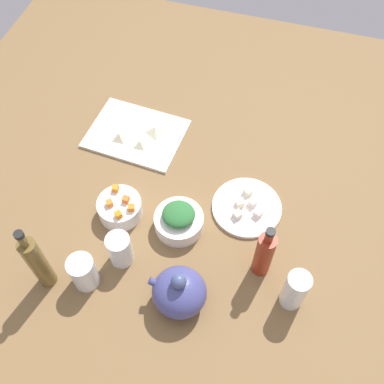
{
  "coord_description": "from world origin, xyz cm",
  "views": [
    {
      "loc": [
        -21.13,
        71.96,
        122.24
      ],
      "look_at": [
        0.0,
        0.0,
        8.0
      ],
      "focal_mm": 42.7,
      "sensor_mm": 36.0,
      "label": 1
    }
  ],
  "objects_px": {
    "bowl_greens": "(179,222)",
    "bottle_0": "(37,262)",
    "plate_tofu": "(247,207)",
    "bottle_1": "(264,254)",
    "drinking_glass_0": "(83,272)",
    "drinking_glass_1": "(295,290)",
    "cutting_board": "(136,134)",
    "bowl_carrots": "(120,208)",
    "teapot": "(179,292)",
    "drinking_glass_2": "(120,249)"
  },
  "relations": [
    {
      "from": "bowl_greens",
      "to": "drinking_glass_1",
      "type": "distance_m",
      "value": 0.38
    },
    {
      "from": "bowl_greens",
      "to": "bottle_0",
      "type": "xyz_separation_m",
      "value": [
        0.3,
        0.26,
        0.09
      ]
    },
    {
      "from": "bowl_greens",
      "to": "teapot",
      "type": "distance_m",
      "value": 0.23
    },
    {
      "from": "bottle_0",
      "to": "bottle_1",
      "type": "distance_m",
      "value": 0.59
    },
    {
      "from": "bowl_carrots",
      "to": "drinking_glass_0",
      "type": "height_order",
      "value": "drinking_glass_0"
    },
    {
      "from": "bowl_greens",
      "to": "bottle_1",
      "type": "xyz_separation_m",
      "value": [
        -0.26,
        0.06,
        0.07
      ]
    },
    {
      "from": "bottle_1",
      "to": "drinking_glass_0",
      "type": "bearing_deg",
      "value": 20.68
    },
    {
      "from": "cutting_board",
      "to": "bowl_greens",
      "type": "xyz_separation_m",
      "value": [
        -0.25,
        0.3,
        0.02
      ]
    },
    {
      "from": "drinking_glass_1",
      "to": "bowl_greens",
      "type": "bearing_deg",
      "value": -20.38
    },
    {
      "from": "bowl_carrots",
      "to": "drinking_glass_2",
      "type": "distance_m",
      "value": 0.15
    },
    {
      "from": "drinking_glass_2",
      "to": "cutting_board",
      "type": "bearing_deg",
      "value": -74.76
    },
    {
      "from": "cutting_board",
      "to": "bowl_greens",
      "type": "relative_size",
      "value": 2.15
    },
    {
      "from": "plate_tofu",
      "to": "teapot",
      "type": "bearing_deg",
      "value": 71.82
    },
    {
      "from": "plate_tofu",
      "to": "drinking_glass_2",
      "type": "height_order",
      "value": "drinking_glass_2"
    },
    {
      "from": "bottle_1",
      "to": "drinking_glass_1",
      "type": "relative_size",
      "value": 1.56
    },
    {
      "from": "bottle_1",
      "to": "bottle_0",
      "type": "bearing_deg",
      "value": 19.72
    },
    {
      "from": "plate_tofu",
      "to": "drinking_glass_2",
      "type": "bearing_deg",
      "value": 40.83
    },
    {
      "from": "teapot",
      "to": "bottle_1",
      "type": "bearing_deg",
      "value": -141.02
    },
    {
      "from": "teapot",
      "to": "bottle_1",
      "type": "xyz_separation_m",
      "value": [
        -0.19,
        -0.15,
        0.03
      ]
    },
    {
      "from": "bowl_greens",
      "to": "drinking_glass_0",
      "type": "xyz_separation_m",
      "value": [
        0.19,
        0.24,
        0.03
      ]
    },
    {
      "from": "teapot",
      "to": "drinking_glass_2",
      "type": "height_order",
      "value": "teapot"
    },
    {
      "from": "bowl_greens",
      "to": "bowl_carrots",
      "type": "height_order",
      "value": "bowl_carrots"
    },
    {
      "from": "bottle_0",
      "to": "drinking_glass_1",
      "type": "xyz_separation_m",
      "value": [
        -0.65,
        -0.13,
        -0.04
      ]
    },
    {
      "from": "teapot",
      "to": "drinking_glass_2",
      "type": "distance_m",
      "value": 0.21
    },
    {
      "from": "cutting_board",
      "to": "teapot",
      "type": "height_order",
      "value": "teapot"
    },
    {
      "from": "plate_tofu",
      "to": "drinking_glass_1",
      "type": "height_order",
      "value": "drinking_glass_1"
    },
    {
      "from": "bowl_greens",
      "to": "drinking_glass_0",
      "type": "bearing_deg",
      "value": 50.54
    },
    {
      "from": "bowl_carrots",
      "to": "teapot",
      "type": "bearing_deg",
      "value": 139.94
    },
    {
      "from": "bowl_carrots",
      "to": "drinking_glass_0",
      "type": "xyz_separation_m",
      "value": [
        0.01,
        0.23,
        0.03
      ]
    },
    {
      "from": "bottle_1",
      "to": "bowl_carrots",
      "type": "bearing_deg",
      "value": -7.59
    },
    {
      "from": "drinking_glass_1",
      "to": "drinking_glass_2",
      "type": "distance_m",
      "value": 0.48
    },
    {
      "from": "bottle_1",
      "to": "drinking_glass_1",
      "type": "bearing_deg",
      "value": 145.43
    },
    {
      "from": "bowl_carrots",
      "to": "cutting_board",
      "type": "bearing_deg",
      "value": -78.34
    },
    {
      "from": "plate_tofu",
      "to": "bottle_1",
      "type": "distance_m",
      "value": 0.22
    },
    {
      "from": "cutting_board",
      "to": "drinking_glass_2",
      "type": "xyz_separation_m",
      "value": [
        -0.12,
        0.44,
        0.05
      ]
    },
    {
      "from": "bowl_carrots",
      "to": "bottle_1",
      "type": "xyz_separation_m",
      "value": [
        -0.44,
        0.06,
        0.06
      ]
    },
    {
      "from": "cutting_board",
      "to": "plate_tofu",
      "type": "height_order",
      "value": "plate_tofu"
    },
    {
      "from": "bowl_carrots",
      "to": "drinking_glass_0",
      "type": "relative_size",
      "value": 1.18
    },
    {
      "from": "cutting_board",
      "to": "bowl_carrots",
      "type": "xyz_separation_m",
      "value": [
        -0.06,
        0.3,
        0.02
      ]
    },
    {
      "from": "plate_tofu",
      "to": "bowl_greens",
      "type": "distance_m",
      "value": 0.21
    },
    {
      "from": "plate_tofu",
      "to": "cutting_board",
      "type": "bearing_deg",
      "value": -23.16
    },
    {
      "from": "bottle_1",
      "to": "drinking_glass_1",
      "type": "height_order",
      "value": "bottle_1"
    },
    {
      "from": "bowl_greens",
      "to": "teapot",
      "type": "relative_size",
      "value": 0.91
    },
    {
      "from": "bowl_greens",
      "to": "drinking_glass_2",
      "type": "distance_m",
      "value": 0.19
    },
    {
      "from": "cutting_board",
      "to": "teapot",
      "type": "xyz_separation_m",
      "value": [
        -0.31,
        0.52,
        0.05
      ]
    },
    {
      "from": "cutting_board",
      "to": "bowl_greens",
      "type": "height_order",
      "value": "bowl_greens"
    },
    {
      "from": "bowl_carrots",
      "to": "drinking_glass_2",
      "type": "height_order",
      "value": "drinking_glass_2"
    },
    {
      "from": "bowl_greens",
      "to": "bottle_0",
      "type": "bearing_deg",
      "value": 41.62
    },
    {
      "from": "bottle_1",
      "to": "drinking_glass_0",
      "type": "relative_size",
      "value": 1.97
    },
    {
      "from": "drinking_glass_0",
      "to": "drinking_glass_2",
      "type": "distance_m",
      "value": 0.11
    }
  ]
}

